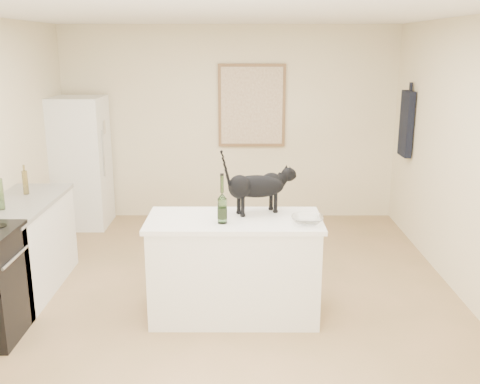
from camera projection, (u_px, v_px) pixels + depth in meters
name	position (u px, v px, depth m)	size (l,w,h in m)	color
floor	(224.00, 303.00, 5.14)	(5.50, 5.50, 0.00)	tan
ceiling	(222.00, 11.00, 4.47)	(5.50, 5.50, 0.00)	white
wall_back	(230.00, 124.00, 7.46)	(4.50, 4.50, 0.00)	beige
wall_front	(200.00, 320.00, 2.15)	(4.50, 4.50, 0.00)	beige
wall_right	(480.00, 168.00, 4.80)	(5.50, 5.50, 0.00)	beige
island_base	(234.00, 269.00, 4.83)	(1.44, 0.67, 0.86)	white
island_top	(234.00, 220.00, 4.72)	(1.50, 0.70, 0.04)	white
left_cabinets	(23.00, 249.00, 5.32)	(0.60, 1.40, 0.86)	white
left_countertop	(19.00, 204.00, 5.21)	(0.62, 1.44, 0.04)	gray
fridge	(80.00, 162.00, 7.19)	(0.68, 0.68, 1.70)	white
artwork_frame	(252.00, 106.00, 7.36)	(0.90, 0.03, 1.10)	brown
artwork_canvas	(252.00, 106.00, 7.35)	(0.82, 0.00, 1.02)	beige
hanging_garment	(406.00, 124.00, 6.75)	(0.08, 0.34, 0.80)	black
black_cat	(256.00, 189.00, 4.80)	(0.63, 0.19, 0.44)	black
wine_bottle	(222.00, 202.00, 4.54)	(0.08, 0.08, 0.37)	#275220
glass_bowl	(307.00, 220.00, 4.56)	(0.26, 0.26, 0.06)	white
fridge_paper	(105.00, 127.00, 7.09)	(0.00, 0.13, 0.17)	beige
counter_bottle_cluster	(12.00, 189.00, 5.14)	(0.08, 0.59, 0.28)	brown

